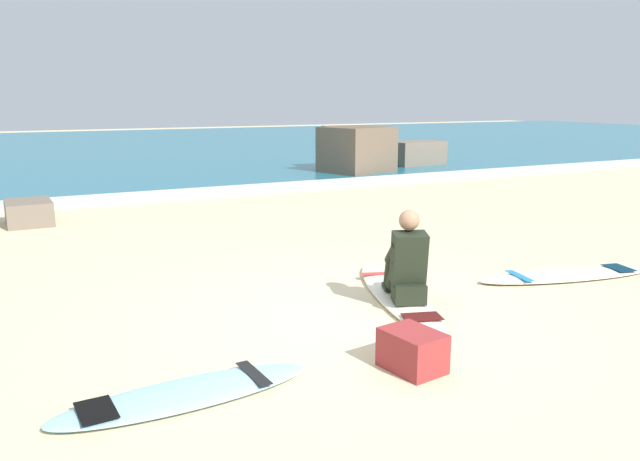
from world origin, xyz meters
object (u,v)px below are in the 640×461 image
Objects in this scene: surfboard_spare_near at (185,394)px; shoreline_rock at (29,213)px; surfer_seated at (407,265)px; beach_bag at (412,350)px; surfboard_spare_far at (567,275)px; surfboard_main at (398,295)px.

shoreline_rock is (-0.67, 7.49, 0.17)m from surfboard_spare_near.
surfer_seated reaches higher than surfboard_spare_near.
shoreline_rock reaches higher than beach_bag.
surfboard_spare_far is (2.32, -0.03, -0.40)m from surfer_seated.
surfboard_spare_near is at bearing -84.92° from shoreline_rock.
surfboard_spare_near is at bearing -168.78° from surfboard_spare_far.
surfboard_main is 1.84m from beach_bag.
beach_bag is (-0.93, -1.58, 0.12)m from surfboard_main.
surfer_seated is at bearing 179.37° from surfboard_spare_far.
surfboard_spare_near is at bearing 169.32° from beach_bag.
surfboard_main is at bearing 74.61° from surfer_seated.
shoreline_rock is 8.18m from beach_bag.
surfboard_main and surfboard_spare_far have the same top height.
surfboard_spare_near is 7.52m from shoreline_rock.
surfboard_spare_near is 4.06× the size of beach_bag.
surfboard_spare_far is 8.58m from shoreline_rock.
beach_bag is at bearing -120.38° from surfboard_main.
shoreline_rock is at bearing 107.16° from beach_bag.
surfer_seated is at bearing -63.22° from shoreline_rock.
surfer_seated reaches higher than shoreline_rock.
surfboard_spare_far is at bearing 11.22° from surfboard_spare_near.
surfboard_spare_far is at bearing -7.03° from surfboard_main.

